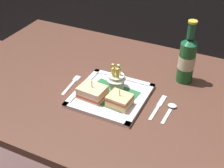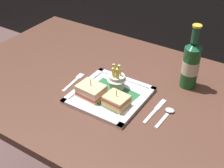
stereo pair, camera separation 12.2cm
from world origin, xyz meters
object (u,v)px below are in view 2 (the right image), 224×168
sandwich_half_left (91,91)px  sandwich_half_right (116,101)px  beer_bottle (191,64)px  dining_table (114,111)px  square_plate (110,95)px  fries_cup (117,79)px  knife (156,110)px  fork (74,81)px  spoon (168,113)px

sandwich_half_left → sandwich_half_right: bearing=-0.0°
sandwich_half_left → beer_bottle: (0.28, 0.28, 0.07)m
dining_table → square_plate: (0.02, -0.06, 0.13)m
sandwich_half_left → fries_cup: fries_cup is taller
square_plate → fries_cup: size_ratio=2.56×
knife → fork: bearing=-177.7°
sandwich_half_right → knife: sandwich_half_right is taller
fries_cup → knife: 0.20m
square_plate → sandwich_half_right: (0.06, -0.04, 0.03)m
fries_cup → spoon: fries_cup is taller
fries_cup → fork: (-0.18, -0.04, -0.05)m
sandwich_half_left → sandwich_half_right: sandwich_half_left is taller
beer_bottle → knife: 0.24m
square_plate → knife: square_plate is taller
dining_table → fries_cup: bearing=-27.2°
beer_bottle → knife: beer_bottle is taller
sandwich_half_right → fries_cup: (-0.06, 0.09, 0.02)m
dining_table → fork: size_ratio=9.57×
fries_cup → fork: 0.19m
sandwich_half_right → fries_cup: size_ratio=0.85×
sandwich_half_right → beer_bottle: bearing=58.7°
beer_bottle → sandwich_half_left: bearing=-135.6°
sandwich_half_right → spoon: size_ratio=0.74×
knife → dining_table: bearing=170.0°
dining_table → sandwich_half_right: (0.07, -0.10, 0.16)m
knife → spoon: bearing=4.8°
dining_table → fork: fork is taller
spoon → fries_cup: bearing=174.3°
sandwich_half_right → sandwich_half_left: bearing=180.0°
sandwich_half_left → beer_bottle: 0.40m
dining_table → spoon: 0.28m
square_plate → sandwich_half_left: 0.08m
sandwich_half_left → knife: bearing=15.4°
fries_cup → beer_bottle: size_ratio=0.39×
sandwich_half_right → fries_cup: 0.11m
fork → spoon: bearing=2.6°
sandwich_half_left → beer_bottle: size_ratio=0.39×
square_plate → sandwich_half_left: size_ratio=2.57×
sandwich_half_left → fork: (-0.12, 0.05, -0.03)m
dining_table → fork: (-0.17, -0.05, 0.13)m
sandwich_half_left → spoon: bearing=13.7°
square_plate → sandwich_half_left: (-0.06, -0.04, 0.03)m
sandwich_half_right → knife: (0.13, 0.07, -0.03)m
beer_bottle → spoon: bearing=-88.1°
sandwich_half_left → spoon: sandwich_half_left is taller
sandwich_half_left → fork: bearing=157.3°
fork → spoon: 0.42m
square_plate → sandwich_half_right: bearing=-36.6°
sandwich_half_right → fork: size_ratio=0.62×
sandwich_half_right → dining_table: bearing=125.9°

